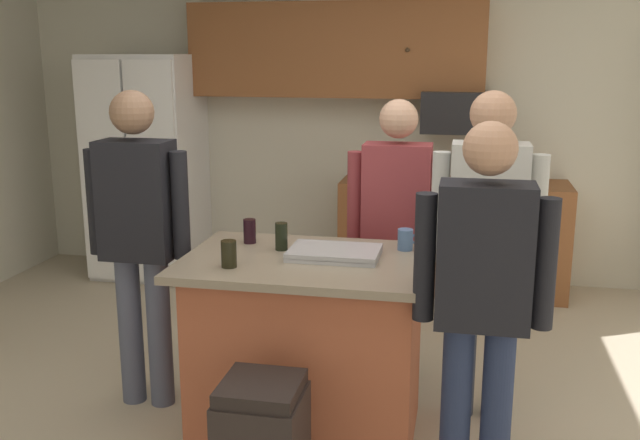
% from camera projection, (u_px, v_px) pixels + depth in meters
% --- Properties ---
extents(floor, '(7.04, 7.04, 0.00)m').
position_uv_depth(floor, '(318.00, 433.00, 3.66)').
color(floor, '#B7A88E').
rests_on(floor, ground).
extents(back_wall, '(6.40, 0.10, 2.60)m').
position_uv_depth(back_wall, '(386.00, 126.00, 6.03)').
color(back_wall, beige).
rests_on(back_wall, ground).
extents(cabinet_run_upper, '(2.40, 0.38, 0.75)m').
position_uv_depth(cabinet_run_upper, '(335.00, 50.00, 5.77)').
color(cabinet_run_upper, brown).
extents(cabinet_run_lower, '(1.80, 0.63, 0.90)m').
position_uv_depth(cabinet_run_lower, '(452.00, 236.00, 5.80)').
color(cabinet_run_lower, brown).
rests_on(cabinet_run_lower, ground).
extents(refrigerator, '(0.86, 0.76, 1.89)m').
position_uv_depth(refrigerator, '(147.00, 167.00, 6.10)').
color(refrigerator, white).
rests_on(refrigerator, ground).
extents(microwave_over_range, '(0.56, 0.40, 0.32)m').
position_uv_depth(microwave_over_range, '(458.00, 112.00, 5.59)').
color(microwave_over_range, black).
extents(kitchen_island, '(1.22, 0.86, 0.93)m').
position_uv_depth(kitchen_island, '(308.00, 346.00, 3.57)').
color(kitchen_island, '#AD5638').
rests_on(kitchen_island, ground).
extents(person_guest_by_door, '(0.57, 0.23, 1.73)m').
position_uv_depth(person_guest_by_door, '(486.00, 235.00, 3.62)').
color(person_guest_by_door, '#4C5166').
rests_on(person_guest_by_door, ground).
extents(person_guest_left, '(0.57, 0.22, 1.65)m').
position_uv_depth(person_guest_left, '(482.00, 292.00, 2.92)').
color(person_guest_left, '#232D4C').
rests_on(person_guest_left, ground).
extents(person_guest_right, '(0.57, 0.22, 1.66)m').
position_uv_depth(person_guest_right, '(396.00, 223.00, 4.08)').
color(person_guest_right, '#383842').
rests_on(person_guest_right, ground).
extents(person_host_foreground, '(0.57, 0.23, 1.72)m').
position_uv_depth(person_host_foreground, '(139.00, 228.00, 3.76)').
color(person_host_foreground, '#4C5166').
rests_on(person_host_foreground, ground).
extents(tumbler_amber, '(0.07, 0.07, 0.13)m').
position_uv_depth(tumbler_amber, '(229.00, 254.00, 3.31)').
color(tumbler_amber, black).
rests_on(tumbler_amber, kitchen_island).
extents(mug_ceramic_white, '(0.12, 0.08, 0.11)m').
position_uv_depth(mug_ceramic_white, '(406.00, 240.00, 3.60)').
color(mug_ceramic_white, '#4C6B99').
rests_on(mug_ceramic_white, kitchen_island).
extents(glass_pilsner, '(0.07, 0.07, 0.13)m').
position_uv_depth(glass_pilsner, '(250.00, 231.00, 3.73)').
color(glass_pilsner, black).
rests_on(glass_pilsner, kitchen_island).
extents(glass_stout_tall, '(0.06, 0.06, 0.14)m').
position_uv_depth(glass_stout_tall, '(281.00, 236.00, 3.60)').
color(glass_stout_tall, black).
rests_on(glass_stout_tall, kitchen_island).
extents(serving_tray, '(0.44, 0.30, 0.04)m').
position_uv_depth(serving_tray, '(335.00, 253.00, 3.48)').
color(serving_tray, '#B7B7BC').
rests_on(serving_tray, kitchen_island).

